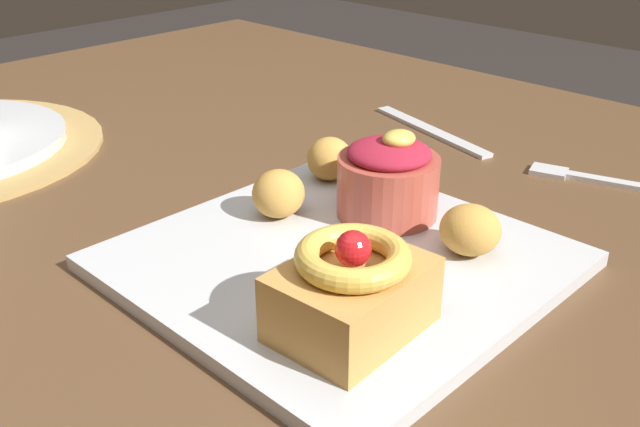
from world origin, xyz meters
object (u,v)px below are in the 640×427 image
Objects in this scene: fritter_front at (470,230)px; fork at (584,177)px; berry_ramekin at (388,179)px; knife at (431,131)px; front_plate at (338,261)px; fritter_back at (278,194)px; fritter_middle at (330,159)px; cake_slice at (355,288)px.

fork is (0.22, 0.01, -0.03)m from fritter_front.
berry_ramekin is 0.45× the size of knife.
front_plate is 0.30m from fork.
knife is at bearing 27.62° from berry_ramekin.
berry_ramekin is 0.09m from fritter_front.
fritter_middle is at bearing 15.09° from fritter_back.
fritter_front is at bearing -68.80° from fritter_back.
fritter_middle is 0.09m from fritter_back.
berry_ramekin reaches higher than fork.
front_plate is 0.09m from berry_ramekin.
front_plate is 2.91× the size of cake_slice.
front_plate is 0.10m from cake_slice.
front_plate is at bearing 128.52° from knife.
fritter_front is (0.07, -0.07, 0.03)m from front_plate.
fritter_front reaches higher than front_plate.
cake_slice is 2.36× the size of fritter_middle.
fork is 0.19m from knife.
knife is at bearing 41.73° from fritter_front.
berry_ramekin reaches higher than knife.
fritter_middle is at bearing 47.32° from cake_slice.
front_plate is 0.15m from fritter_middle.
front_plate is 6.49× the size of fritter_back.
fritter_middle is at bearing 46.34° from front_plate.
berry_ramekin reaches higher than fritter_front.
berry_ramekin is 0.09m from fritter_middle.
fritter_front is 1.03× the size of fritter_back.
fritter_front is at bearing -94.96° from berry_ramekin.
fritter_middle is (0.02, 0.09, -0.01)m from berry_ramekin.
fritter_back reaches higher than front_plate.
fork is (0.29, -0.06, -0.00)m from front_plate.
fritter_back is 0.37× the size of fork.
fork is at bearing -26.52° from fritter_back.
fritter_back is at bearing 63.39° from cake_slice.
fritter_back is 0.29m from knife.
front_plate is 0.09m from fritter_back.
berry_ramekin is 0.23m from fork.
fritter_front reaches higher than fork.
fritter_back is at bearing 111.20° from fritter_front.
front_plate reaches higher than fork.
front_plate is 3.46× the size of berry_ramekin.
knife is (0.22, 0.11, -0.04)m from berry_ramekin.
fork is (0.19, -0.16, -0.03)m from fritter_middle.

